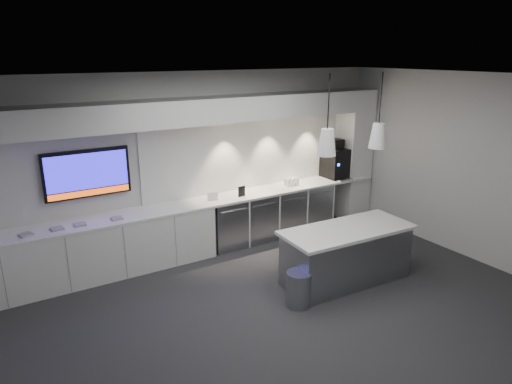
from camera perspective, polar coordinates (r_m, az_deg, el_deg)
floor at (r=6.39m, az=3.62°, el=-13.91°), size 7.00×7.00×0.00m
ceiling at (r=5.48m, az=4.22°, el=14.06°), size 7.00×7.00×0.00m
wall_back at (r=7.85m, az=-6.74°, el=3.83°), size 7.00×0.00×7.00m
wall_front at (r=4.15m, az=24.64°, el=-10.11°), size 7.00×0.00×7.00m
wall_right at (r=8.23m, az=24.21°, el=3.05°), size 0.00×7.00×7.00m
back_counter at (r=7.74m, az=-5.56°, el=-1.11°), size 6.80×0.65×0.04m
left_base_cabinets at (r=7.35m, az=-17.85°, el=-6.63°), size 3.30×0.63×0.86m
fridge_unit_a at (r=7.99m, az=-3.86°, el=-3.92°), size 0.60×0.61×0.85m
fridge_unit_b at (r=8.28m, az=0.00°, el=-3.11°), size 0.60×0.61×0.85m
fridge_unit_c at (r=8.61m, az=3.58°, el=-2.34°), size 0.60×0.61×0.85m
fridge_unit_d at (r=8.97m, az=6.87°, el=-1.63°), size 0.60×0.61×0.85m
backsplash at (r=8.38m, az=0.77°, el=5.14°), size 4.60×0.03×1.30m
soffit at (r=7.43m, az=-5.98°, el=10.15°), size 6.90×0.60×0.40m
column at (r=9.44m, az=12.05°, el=4.57°), size 0.55×0.55×2.60m
wall_tv at (r=7.22m, az=-20.35°, el=2.18°), size 1.25×0.07×0.72m
island at (r=6.93m, az=11.19°, el=-7.66°), size 2.01×0.94×0.84m
bin at (r=6.29m, az=5.38°, el=-11.96°), size 0.44×0.44×0.48m
coffee_machine at (r=9.15m, az=9.90°, el=3.75°), size 0.42×0.59×0.77m
sign_black at (r=7.85m, az=-1.81°, el=0.09°), size 0.14×0.04×0.18m
sign_white at (r=7.67m, az=-5.44°, el=-0.55°), size 0.18×0.06×0.14m
cup_cluster at (r=8.52m, az=4.44°, el=1.28°), size 0.27×0.17×0.14m
tray_a at (r=6.96m, az=-26.83°, el=-4.78°), size 0.20×0.20×0.02m
tray_b at (r=7.00m, az=-23.61°, el=-4.21°), size 0.17×0.17×0.02m
tray_c at (r=7.05m, az=-21.11°, el=-3.78°), size 0.17×0.17×0.02m
tray_d at (r=7.12m, az=-17.02°, el=-3.16°), size 0.16×0.16×0.02m
pendant_left at (r=6.10m, az=8.85°, el=6.20°), size 0.25×0.25×1.06m
pendant_right at (r=6.74m, az=15.01°, el=6.85°), size 0.25×0.25×1.06m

